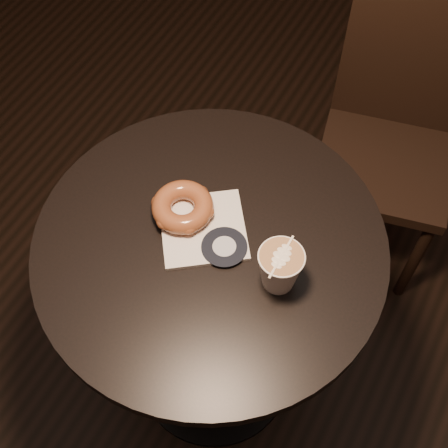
% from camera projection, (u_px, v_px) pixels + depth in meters
% --- Properties ---
extents(cafe_table, '(0.70, 0.70, 0.75)m').
position_uv_depth(cafe_table, '(212.00, 288.00, 1.39)').
color(cafe_table, black).
rests_on(cafe_table, ground).
extents(chair, '(0.44, 0.44, 0.93)m').
position_uv_depth(chair, '(397.00, 117.00, 1.70)').
color(chair, black).
rests_on(chair, ground).
extents(pastry_bag, '(0.23, 0.23, 0.01)m').
position_uv_depth(pastry_bag, '(203.00, 228.00, 1.23)').
color(pastry_bag, silver).
rests_on(pastry_bag, cafe_table).
extents(doughnut, '(0.12, 0.12, 0.04)m').
position_uv_depth(doughnut, '(183.00, 207.00, 1.23)').
color(doughnut, brown).
rests_on(doughnut, pastry_bag).
extents(latte_cup, '(0.09, 0.09, 0.10)m').
position_uv_depth(latte_cup, '(280.00, 269.00, 1.13)').
color(latte_cup, white).
rests_on(latte_cup, cafe_table).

